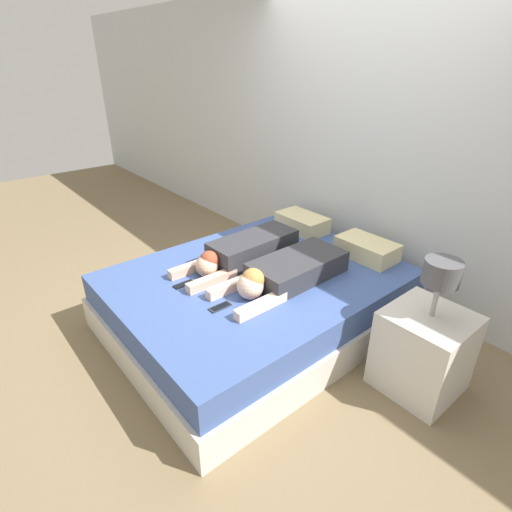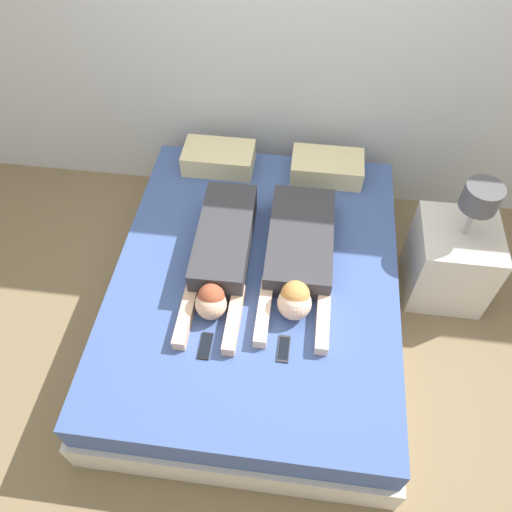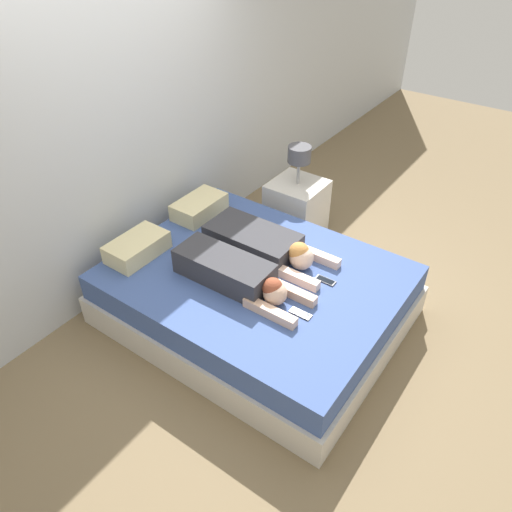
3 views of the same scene
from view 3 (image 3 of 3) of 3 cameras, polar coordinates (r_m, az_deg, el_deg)
The scene contains 10 objects.
ground_plane at distance 4.15m, azimuth 0.00°, elevation -6.87°, with size 12.00×12.00×0.00m, color #7F6B4C.
wall_back at distance 4.16m, azimuth -14.52°, elevation 13.58°, with size 12.00×0.06×2.60m.
bed at distance 4.00m, azimuth 0.00°, elevation -4.46°, with size 1.74×2.19×0.47m.
pillow_head_left at distance 4.07m, azimuth -13.43°, elevation 0.97°, with size 0.49×0.29×0.15m.
pillow_head_right at distance 4.50m, azimuth -6.50°, elevation 5.61°, with size 0.49×0.29×0.15m.
person_left at distance 3.67m, azimuth -2.45°, elevation -2.02°, with size 0.33×1.09×0.20m.
person_right at distance 3.99m, azimuth 0.92°, elevation 1.45°, with size 0.40×1.09×0.22m.
cell_phone_left at distance 3.50m, azimuth 5.12°, elevation -6.57°, with size 0.06×0.16×0.01m.
cell_phone_right at distance 3.79m, azimuth 7.93°, elevation -2.78°, with size 0.06×0.16×0.01m.
nightstand at distance 4.95m, azimuth 4.65°, elevation 5.70°, with size 0.49×0.49×0.95m.
Camera 3 is at (-2.43, -1.74, 2.89)m, focal length 35.00 mm.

